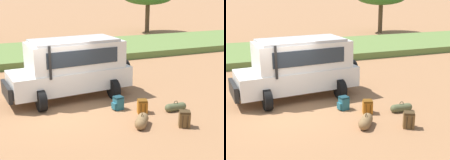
# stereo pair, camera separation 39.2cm
# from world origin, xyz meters

# --- Properties ---
(ground_plane) EXTENTS (320.00, 320.00, 0.00)m
(ground_plane) POSITION_xyz_m (0.00, 0.00, 0.00)
(ground_plane) COLOR #936642
(grass_bank) EXTENTS (120.00, 7.00, 0.44)m
(grass_bank) POSITION_xyz_m (0.00, 10.23, 0.22)
(grass_bank) COLOR #5B7538
(grass_bank) RESTS_ON ground_plane
(safari_vehicle) EXTENTS (5.44, 3.03, 2.44)m
(safari_vehicle) POSITION_xyz_m (0.78, 1.33, 1.29)
(safari_vehicle) COLOR silver
(safari_vehicle) RESTS_ON ground_plane
(backpack_beside_front_wheel) EXTENTS (0.46, 0.37, 0.51)m
(backpack_beside_front_wheel) POSITION_xyz_m (1.94, -0.74, 0.25)
(backpack_beside_front_wheel) COLOR #235B6B
(backpack_beside_front_wheel) RESTS_ON ground_plane
(backpack_cluster_center) EXTENTS (0.43, 0.48, 0.51)m
(backpack_cluster_center) POSITION_xyz_m (2.64, -1.38, 0.25)
(backpack_cluster_center) COLOR #B26619
(backpack_cluster_center) RESTS_ON ground_plane
(backpack_near_rear_wheel) EXTENTS (0.44, 0.45, 0.56)m
(backpack_near_rear_wheel) POSITION_xyz_m (3.35, -2.99, 0.27)
(backpack_near_rear_wheel) COLOR brown
(backpack_near_rear_wheel) RESTS_ON ground_plane
(duffel_bag_low_black_case) EXTENTS (0.70, 0.79, 0.48)m
(duffel_bag_low_black_case) POSITION_xyz_m (2.07, -2.42, 0.19)
(duffel_bag_low_black_case) COLOR brown
(duffel_bag_low_black_case) RESTS_ON ground_plane
(duffel_bag_soft_canvas) EXTENTS (0.87, 0.32, 0.40)m
(duffel_bag_soft_canvas) POSITION_xyz_m (3.87, -1.69, 0.15)
(duffel_bag_soft_canvas) COLOR #4C5133
(duffel_bag_soft_canvas) RESTS_ON ground_plane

